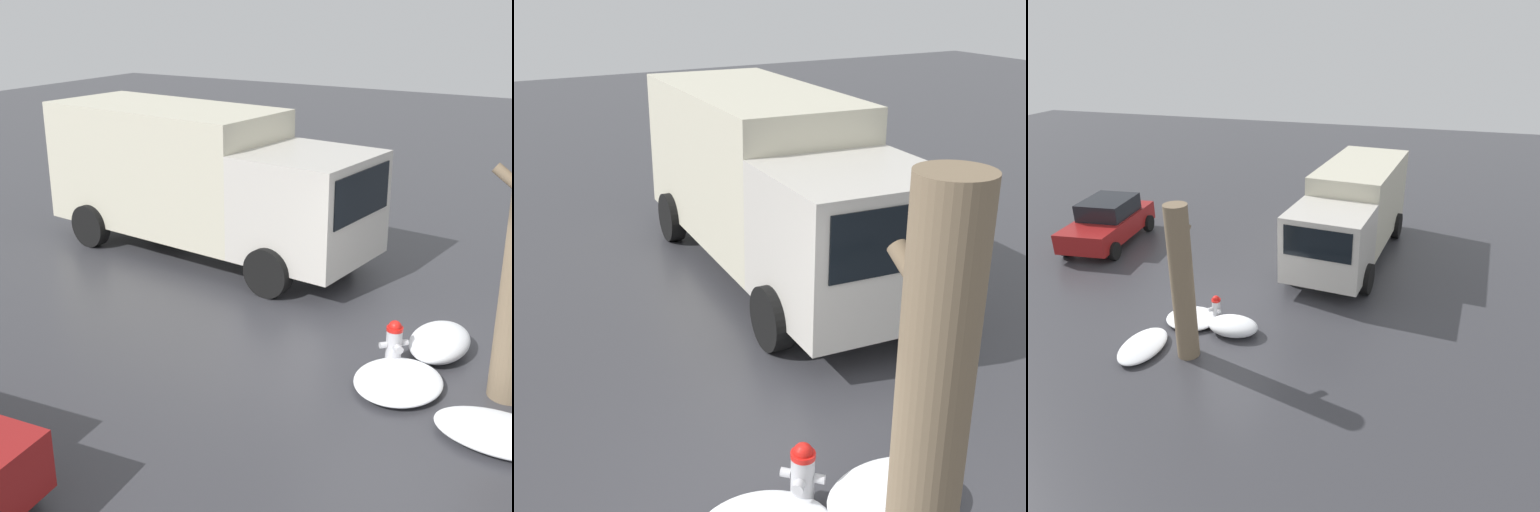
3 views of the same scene
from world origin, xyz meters
TOP-DOWN VIEW (x-y plane):
  - ground_plane at (0.00, 0.00)m, footprint 60.00×60.00m
  - fire_hydrant at (-0.00, 0.00)m, footprint 0.37×0.37m
  - delivery_truck at (5.17, -2.63)m, footprint 7.17×3.05m
  - snow_pile_by_hydrant at (-0.30, 0.57)m, footprint 1.18×1.36m
  - snow_pile_curbside at (-0.48, -0.66)m, footprint 0.84×1.28m
  - snow_pile_by_tree at (-1.77, 1.13)m, footprint 1.59×0.96m

SIDE VIEW (x-z plane):
  - ground_plane at x=0.00m, z-range 0.00..0.00m
  - snow_pile_by_hydrant at x=-0.30m, z-range 0.00..0.21m
  - snow_pile_by_tree at x=-1.77m, z-range 0.00..0.23m
  - snow_pile_curbside at x=-0.48m, z-range 0.00..0.42m
  - fire_hydrant at x=0.00m, z-range 0.01..0.72m
  - delivery_truck at x=5.17m, z-range 0.13..3.06m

